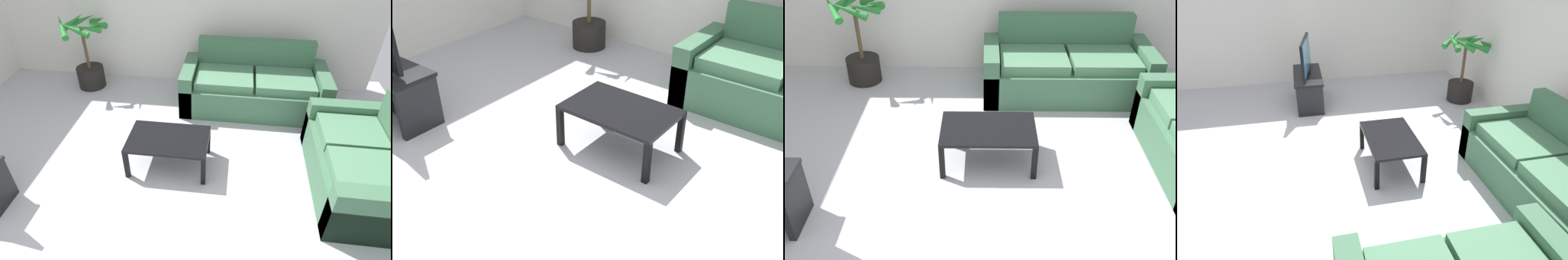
# 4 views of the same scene
# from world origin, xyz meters

# --- Properties ---
(ground_plane) EXTENTS (6.60, 6.60, 0.00)m
(ground_plane) POSITION_xyz_m (0.00, 0.00, 0.00)
(ground_plane) COLOR #B2B2B7
(couch_main) EXTENTS (2.03, 0.90, 0.90)m
(couch_main) POSITION_xyz_m (1.16, 2.28, 0.30)
(couch_main) COLOR #3F6B4C
(couch_main) RESTS_ON ground
(couch_loveseat) EXTENTS (0.90, 1.58, 0.90)m
(couch_loveseat) POSITION_xyz_m (2.28, 0.80, 0.30)
(couch_loveseat) COLOR #3F6B4C
(couch_loveseat) RESTS_ON ground
(coffee_table) EXTENTS (0.91, 0.59, 0.39)m
(coffee_table) POSITION_xyz_m (0.19, 0.86, 0.34)
(coffee_table) COLOR black
(coffee_table) RESTS_ON ground
(potted_palm) EXTENTS (0.82, 0.81, 1.18)m
(potted_palm) POSITION_xyz_m (-1.41, 2.55, 0.47)
(potted_palm) COLOR black
(potted_palm) RESTS_ON ground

